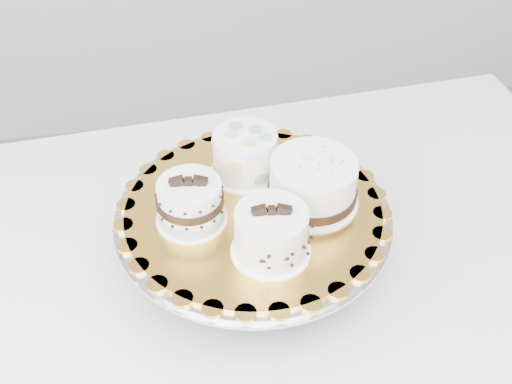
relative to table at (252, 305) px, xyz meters
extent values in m
cube|color=silver|center=(0.00, 0.00, 0.05)|extent=(1.35, 0.95, 0.04)
cube|color=silver|center=(0.57, 0.42, -0.33)|extent=(0.05, 0.05, 0.71)
cylinder|color=gray|center=(0.01, 0.03, 0.08)|extent=(0.18, 0.18, 0.01)
cylinder|color=gray|center=(0.01, 0.03, 0.12)|extent=(0.12, 0.12, 0.10)
cylinder|color=silver|center=(0.01, 0.03, 0.17)|extent=(0.39, 0.39, 0.01)
cylinder|color=silver|center=(0.01, 0.03, 0.17)|extent=(0.40, 0.40, 0.00)
cylinder|color=gold|center=(0.01, 0.03, 0.18)|extent=(0.40, 0.40, 0.01)
cylinder|color=white|center=(0.02, -0.06, 0.18)|extent=(0.11, 0.11, 0.00)
cylinder|color=white|center=(0.02, -0.06, 0.22)|extent=(0.11, 0.11, 0.07)
cylinder|color=white|center=(-0.08, 0.02, 0.18)|extent=(0.10, 0.10, 0.00)
cylinder|color=white|center=(-0.08, 0.02, 0.22)|extent=(0.10, 0.10, 0.06)
cylinder|color=#9BBDC4|center=(-0.08, 0.02, 0.20)|extent=(0.09, 0.09, 0.02)
cylinder|color=black|center=(-0.08, 0.02, 0.22)|extent=(0.09, 0.09, 0.01)
cylinder|color=white|center=(0.01, 0.11, 0.18)|extent=(0.11, 0.11, 0.00)
cylinder|color=white|center=(0.01, 0.11, 0.22)|extent=(0.10, 0.10, 0.07)
cylinder|color=white|center=(0.09, 0.03, 0.18)|extent=(0.13, 0.13, 0.00)
cylinder|color=white|center=(0.09, 0.03, 0.22)|extent=(0.16, 0.16, 0.07)
cylinder|color=black|center=(0.09, 0.03, 0.20)|extent=(0.13, 0.13, 0.01)
camera|label=1|loc=(-0.11, -0.63, 0.81)|focal=45.00mm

